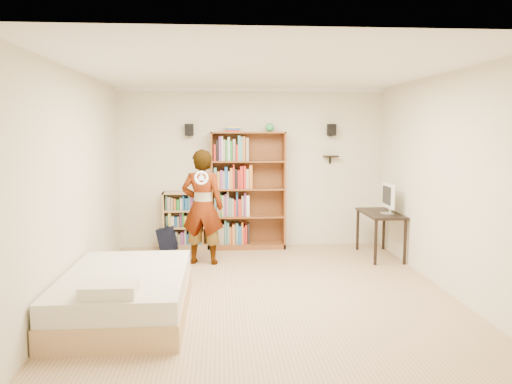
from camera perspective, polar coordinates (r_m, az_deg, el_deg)
ground at (r=6.35m, az=1.04°, el=-11.23°), size 4.50×5.00×0.01m
room_shell at (r=6.03m, az=1.08°, el=4.88°), size 4.52×5.02×2.71m
crown_molding at (r=6.07m, az=1.10°, el=13.48°), size 4.50×5.00×0.06m
speaker_left at (r=8.42m, az=-7.64°, el=7.05°), size 0.14×0.12×0.20m
speaker_right at (r=8.61m, az=8.63°, el=7.03°), size 0.14×0.12×0.20m
wall_shelf at (r=8.64m, az=8.56°, el=4.05°), size 0.25×0.16×0.02m
tall_bookshelf at (r=8.39m, az=-0.91°, el=0.17°), size 1.24×0.36×1.97m
low_bookshelf at (r=8.51m, az=-7.98°, el=-3.23°), size 0.77×0.29×0.96m
computer_desk at (r=8.14m, az=13.98°, el=-4.74°), size 0.52×1.04×0.71m
imac at (r=7.93m, az=14.74°, el=-0.76°), size 0.12×0.47×0.46m
daybed at (r=5.65m, az=-14.69°, el=-10.63°), size 1.30×2.00×0.59m
person at (r=7.46m, az=-6.13°, el=-1.71°), size 0.69×0.51×1.72m
wii_wheel at (r=7.09m, az=-6.26°, el=1.62°), size 0.20×0.08×0.20m
navy_bag at (r=8.44m, az=-10.13°, el=-5.29°), size 0.34×0.27×0.41m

